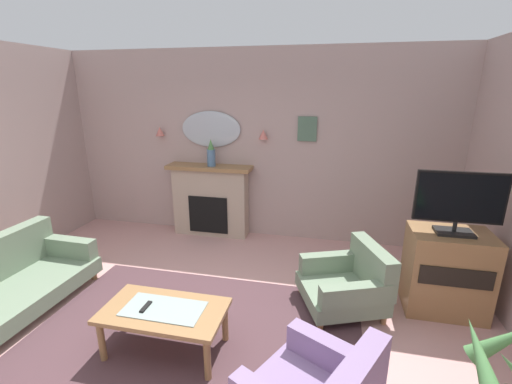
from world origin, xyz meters
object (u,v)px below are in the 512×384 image
(framed_picture, at_px, (307,129))
(floral_couch, at_px, (6,284))
(mantel_vase_right, at_px, (211,154))
(wall_mirror, at_px, (211,129))
(fireplace, at_px, (211,201))
(wall_sconce_left, at_px, (160,131))
(tv_cabinet, at_px, (446,271))
(wall_sconce_right, at_px, (263,134))
(armchair_by_coffee_table, at_px, (349,282))
(tv_flatscreen, at_px, (459,201))
(coffee_table, at_px, (164,314))
(tv_remote, at_px, (146,307))

(framed_picture, relative_size, floral_couch, 0.21)
(mantel_vase_right, xyz_separation_m, wall_mirror, (-0.05, 0.17, 0.36))
(fireplace, xyz_separation_m, floral_couch, (-1.45, -2.45, -0.25))
(wall_sconce_left, height_order, tv_cabinet, wall_sconce_left)
(wall_sconce_right, xyz_separation_m, framed_picture, (0.65, 0.06, 0.09))
(wall_sconce_right, relative_size, framed_picture, 0.39)
(wall_sconce_left, height_order, wall_sconce_right, same)
(wall_mirror, bearing_deg, fireplace, -90.00)
(mantel_vase_right, bearing_deg, wall_sconce_left, 172.41)
(wall_sconce_right, xyz_separation_m, armchair_by_coffee_table, (1.30, -1.67, -1.35))
(wall_sconce_left, bearing_deg, floral_couch, -103.28)
(wall_sconce_left, bearing_deg, framed_picture, 1.46)
(armchair_by_coffee_table, relative_size, tv_flatscreen, 1.26)
(framed_picture, bearing_deg, fireplace, -174.23)
(coffee_table, bearing_deg, floral_couch, 174.37)
(mantel_vase_right, height_order, tv_cabinet, mantel_vase_right)
(fireplace, height_order, wall_sconce_right, wall_sconce_right)
(framed_picture, bearing_deg, wall_sconce_left, -178.54)
(wall_sconce_left, relative_size, framed_picture, 0.39)
(wall_mirror, relative_size, wall_sconce_left, 6.86)
(fireplace, xyz_separation_m, wall_sconce_right, (0.85, 0.09, 1.09))
(tv_flatscreen, bearing_deg, framed_picture, 136.48)
(wall_mirror, xyz_separation_m, floral_couch, (-1.45, -2.59, -1.39))
(wall_sconce_left, height_order, framed_picture, framed_picture)
(tv_remote, height_order, floral_couch, floral_couch)
(floral_couch, distance_m, tv_cabinet, 4.72)
(wall_sconce_right, relative_size, tv_flatscreen, 0.17)
(tv_remote, xyz_separation_m, tv_flatscreen, (2.81, 1.25, 0.79))
(wall_sconce_right, height_order, tv_cabinet, wall_sconce_right)
(wall_sconce_right, height_order, armchair_by_coffee_table, wall_sconce_right)
(wall_sconce_right, relative_size, armchair_by_coffee_table, 0.13)
(fireplace, distance_m, tv_cabinet, 3.45)
(armchair_by_coffee_table, bearing_deg, wall_mirror, 141.32)
(wall_sconce_left, relative_size, floral_couch, 0.08)
(mantel_vase_right, height_order, coffee_table, mantel_vase_right)
(wall_mirror, xyz_separation_m, armchair_by_coffee_table, (2.15, -1.72, -1.40))
(tv_cabinet, bearing_deg, tv_flatscreen, -90.00)
(armchair_by_coffee_table, bearing_deg, floral_couch, -166.48)
(fireplace, height_order, tv_cabinet, fireplace)
(wall_sconce_right, bearing_deg, tv_flatscreen, -33.24)
(floral_couch, bearing_deg, tv_flatscreen, 12.65)
(tv_remote, height_order, armchair_by_coffee_table, armchair_by_coffee_table)
(coffee_table, distance_m, tv_remote, 0.18)
(fireplace, bearing_deg, tv_remote, -82.72)
(framed_picture, xyz_separation_m, coffee_table, (-1.00, -2.79, -1.37))
(armchair_by_coffee_table, distance_m, tv_flatscreen, 1.38)
(tv_remote, relative_size, armchair_by_coffee_table, 0.15)
(wall_mirror, distance_m, armchair_by_coffee_table, 3.10)
(armchair_by_coffee_table, distance_m, tv_cabinet, 1.03)
(fireplace, height_order, armchair_by_coffee_table, fireplace)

